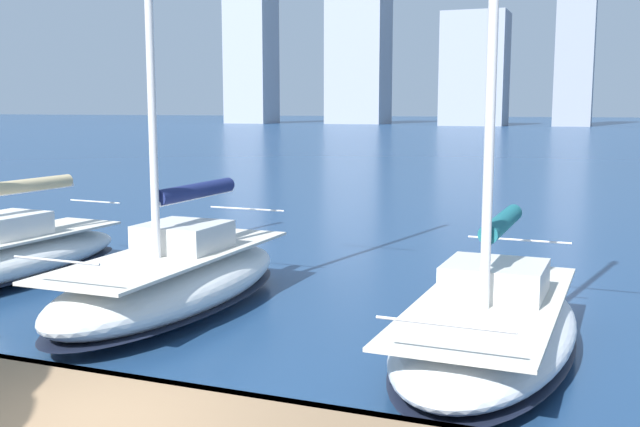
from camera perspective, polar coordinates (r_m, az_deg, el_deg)
dock_pier at (r=9.40m, az=-16.19°, el=-14.95°), size 28.00×2.80×0.60m
city_skyline at (r=170.02m, az=15.65°, el=12.87°), size 169.65×23.33×53.64m
sailboat_teal at (r=12.96m, az=12.79°, el=-8.16°), size 2.94×7.24×9.14m
sailboat_navy at (r=15.61m, az=-11.09°, el=-4.74°), size 2.75×7.32×13.05m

